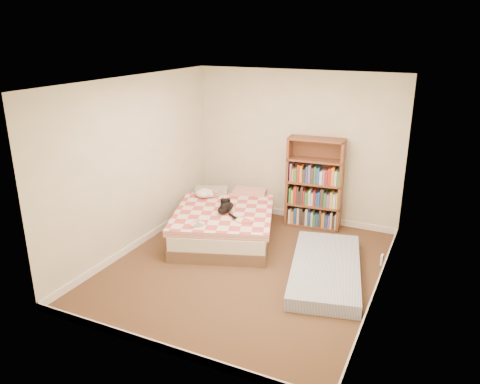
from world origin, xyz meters
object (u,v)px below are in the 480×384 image
at_px(bookshelf, 314,194).
at_px(floor_mattress, 326,269).
at_px(white_dog, 204,193).
at_px(black_cat, 227,207).
at_px(bed, 226,221).

bearing_deg(bookshelf, floor_mattress, -72.61).
relative_size(bookshelf, floor_mattress, 0.77).
height_order(bookshelf, white_dog, bookshelf).
xyz_separation_m(floor_mattress, black_cat, (-1.68, 0.43, 0.46)).
relative_size(bookshelf, black_cat, 2.21).
relative_size(bed, bookshelf, 1.57).
distance_m(bed, floor_mattress, 1.87).
relative_size(bookshelf, white_dog, 3.84).
bearing_deg(bed, black_cat, -76.62).
bearing_deg(bookshelf, bed, -144.33).
height_order(bookshelf, floor_mattress, bookshelf).
bearing_deg(floor_mattress, bookshelf, 99.55).
bearing_deg(black_cat, floor_mattress, -42.73).
bearing_deg(white_dog, bed, -58.97).
bearing_deg(bed, floor_mattress, -37.26).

